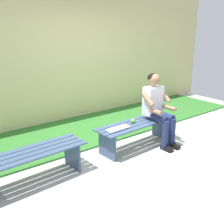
# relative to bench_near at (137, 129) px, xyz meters

# --- Properties ---
(ground_plane) EXTENTS (10.00, 7.00, 0.04)m
(ground_plane) POSITION_rel_bench_near_xyz_m (0.93, 1.00, -0.36)
(ground_plane) COLOR #B2B2AD
(grass_strip) EXTENTS (9.00, 2.06, 0.03)m
(grass_strip) POSITION_rel_bench_near_xyz_m (0.93, -1.41, -0.32)
(grass_strip) COLOR #2D6B28
(grass_strip) RESTS_ON ground
(brick_wall) EXTENTS (9.50, 0.24, 3.19)m
(brick_wall) POSITION_rel_bench_near_xyz_m (0.50, -2.15, 1.26)
(brick_wall) COLOR #D1C684
(brick_wall) RESTS_ON ground
(bench_near) EXTENTS (1.58, 0.53, 0.45)m
(bench_near) POSITION_rel_bench_near_xyz_m (0.00, 0.00, 0.00)
(bench_near) COLOR #384C6B
(bench_near) RESTS_ON ground
(bench_far) EXTENTS (1.47, 0.53, 0.45)m
(bench_far) POSITION_rel_bench_near_xyz_m (1.86, 0.00, -0.00)
(bench_far) COLOR #384C6B
(bench_far) RESTS_ON ground
(person_seated) EXTENTS (0.50, 0.69, 1.25)m
(person_seated) POSITION_rel_bench_near_xyz_m (-0.39, 0.10, 0.35)
(person_seated) COLOR silver
(person_seated) RESTS_ON ground
(apple) EXTENTS (0.08, 0.08, 0.08)m
(apple) POSITION_rel_bench_near_xyz_m (0.07, -0.02, 0.15)
(apple) COLOR #72B738
(apple) RESTS_ON bench_near
(book_open) EXTENTS (0.42, 0.18, 0.02)m
(book_open) POSITION_rel_bench_near_xyz_m (0.45, 0.06, 0.12)
(book_open) COLOR white
(book_open) RESTS_ON bench_near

